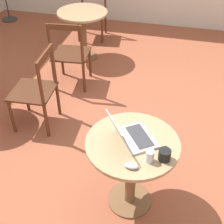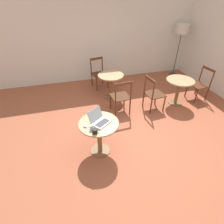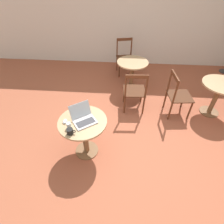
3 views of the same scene
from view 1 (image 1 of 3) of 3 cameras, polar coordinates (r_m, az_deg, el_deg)
The scene contains 10 objects.
ground_plane at distance 3.45m, azimuth 1.83°, elevation -4.75°, with size 16.00×16.00×0.00m, color #9E5138.
cafe_table_near at distance 2.50m, azimuth 3.63°, elevation -8.50°, with size 0.73×0.73×0.72m.
cafe_table_mid at distance 4.75m, azimuth -5.33°, elevation 15.80°, with size 0.73×0.73×0.72m.
chair_mid_right at distance 5.48m, azimuth -3.62°, elevation 18.08°, with size 0.49×0.49×0.92m.
chair_mid_left at distance 4.09m, azimuth -7.65°, elevation 10.37°, with size 0.49×0.49×0.92m.
chair_far_front at distance 3.46m, azimuth -13.63°, elevation 3.83°, with size 0.47×0.47×0.92m.
laptop at distance 2.35m, azimuth 3.57°, elevation -4.34°, with size 0.43×0.43×0.23m.
mouse at distance 2.18m, azimuth 3.59°, elevation -9.79°, with size 0.06×0.10×0.03m.
mug at distance 2.25m, azimuth 9.59°, elevation -7.68°, with size 0.13×0.09×0.08m.
drinking_glass at distance 2.22m, azimuth 6.92°, elevation -8.00°, with size 0.06×0.06×0.09m.
Camera 1 is at (-2.46, -0.49, 2.37)m, focal length 50.00 mm.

